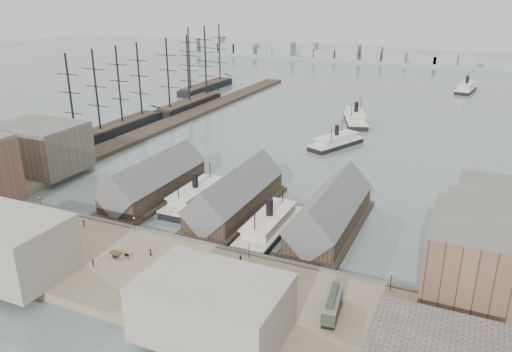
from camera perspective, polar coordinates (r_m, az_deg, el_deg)
The scene contains 34 objects.
ground at distance 121.53m, azimuth -5.86°, elevation -7.18°, with size 900.00×900.00×0.00m, color slate.
quay at distance 106.56m, azimuth -11.33°, elevation -11.17°, with size 180.00×30.00×2.00m, color #7D6F54.
seawall at distance 117.07m, azimuth -7.16°, elevation -7.75°, with size 180.00×1.20×2.30m, color #59544C.
west_wharf at distance 235.19m, azimuth -8.18°, elevation 6.65°, with size 10.00×220.00×1.60m, color #2D231C.
ferry_shed_west at distance 145.68m, azimuth -11.52°, elevation -0.68°, with size 14.00×42.00×12.60m.
ferry_shed_center at distance 132.95m, azimuth -2.32°, elevation -2.36°, with size 14.00×42.00×12.60m.
ferry_shed_east at distance 124.43m, azimuth 8.49°, elevation -4.24°, with size 14.00×42.00×12.60m.
warehouse_west_back at distance 173.55m, azimuth -23.37°, elevation 2.99°, with size 26.00×20.00×14.00m, color #60564C.
street_bldg_center at distance 85.59m, azimuth -5.01°, elevation -14.71°, with size 24.00×16.00×10.00m, color gray.
lamp_post_far_w at distance 141.44m, azimuth -23.45°, elevation -2.65°, with size 0.44×0.44×3.92m.
lamp_post_near_w at distance 122.04m, azimuth -13.74°, elevation -5.11°, with size 0.44×0.44×3.92m.
lamp_post_near_e at distance 107.63m, azimuth -0.82°, elevation -8.10°, with size 0.44×0.44×3.92m.
lamp_post_far_e at distance 100.36m, azimuth 15.21°, elevation -11.20°, with size 0.44×0.44×3.92m.
far_shore at distance 433.66m, azimuth 16.90°, elevation 12.71°, with size 500.00×40.00×15.72m.
ferry_docked_west at distance 140.48m, azimuth -6.90°, elevation -2.28°, with size 7.93×26.45×9.45m.
ferry_docked_east at distance 122.59m, azimuth 1.54°, elevation -5.63°, with size 8.11×27.05×9.66m.
ferry_open_near at distance 192.73m, azimuth 9.15°, elevation 3.92°, with size 17.00×25.95×8.95m.
ferry_open_mid at distance 229.48m, azimuth 11.31°, elevation 6.53°, with size 17.57×29.69×10.17m.
ferry_open_far at distance 321.96m, azimuth 22.89°, elevation 9.27°, with size 11.79×28.39×9.84m.
sailing_ship_near at distance 215.84m, azimuth -16.12°, elevation 5.29°, with size 8.58×59.12×35.28m.
sailing_ship_mid at distance 257.32m, azimuth -7.60°, elevation 8.28°, with size 8.74×50.49×35.93m.
sailing_ship_far at distance 303.13m, azimuth -5.71°, elevation 10.22°, with size 9.10×50.54×37.40m.
tram at distance 92.26m, azimuth 8.70°, elevation -14.35°, with size 3.95×10.55×3.66m.
horse_cart_left at distance 131.61m, azimuth -23.91°, elevation -5.34°, with size 4.75×1.85×1.62m.
horse_cart_center at distance 112.35m, azimuth -15.03°, elevation -8.70°, with size 4.87×1.86×1.44m.
horse_cart_right at distance 95.79m, azimuth -0.34°, elevation -13.43°, with size 4.53×1.51×1.46m.
pedestrian_0 at distance 139.79m, azimuth -24.52°, elevation -3.91°, with size 0.64×0.47×1.76m, color black.
pedestrian_1 at distance 136.17m, azimuth -26.23°, elevation -4.82°, with size 0.87×0.68×1.78m, color black.
pedestrian_2 at distance 129.13m, azimuth -19.10°, elevation -5.15°, with size 1.07×0.61×1.65m, color black.
pedestrian_3 at distance 111.05m, azimuth -18.14°, elevation -9.37°, with size 0.97×0.41×1.66m, color black.
pedestrian_4 at distance 111.99m, azimuth -11.98°, elevation -8.50°, with size 0.76×0.50×1.56m, color black.
pedestrian_5 at distance 104.11m, azimuth -7.80°, elevation -10.54°, with size 0.65×0.47×1.78m, color black.
pedestrian_6 at distance 106.97m, azimuth -1.82°, elevation -9.43°, with size 0.85×0.67×1.76m, color black.
pedestrian_7 at distance 88.89m, azimuth 3.85°, elevation -16.49°, with size 1.06×0.61×1.64m, color black.
Camera 1 is at (55.18, -92.53, 56.23)m, focal length 35.00 mm.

